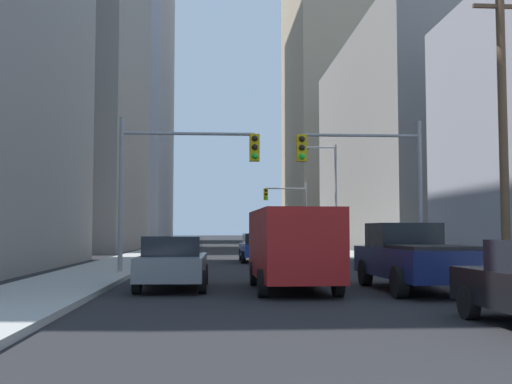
% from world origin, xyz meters
% --- Properties ---
extents(sidewalk_left, '(3.03, 160.00, 0.15)m').
position_xyz_m(sidewalk_left, '(-6.71, 50.00, 0.07)').
color(sidewalk_left, '#9E9E99').
rests_on(sidewalk_left, ground).
extents(sidewalk_right, '(3.03, 160.00, 0.15)m').
position_xyz_m(sidewalk_right, '(6.71, 50.00, 0.07)').
color(sidewalk_right, '#9E9E99').
rests_on(sidewalk_right, ground).
extents(pickup_truck_navy, '(2.20, 5.46, 1.90)m').
position_xyz_m(pickup_truck_navy, '(3.32, 13.83, 0.93)').
color(pickup_truck_navy, '#141E4C').
rests_on(pickup_truck_navy, ground).
extents(cargo_van_red, '(2.16, 5.27, 2.26)m').
position_xyz_m(cargo_van_red, '(-0.05, 14.04, 1.29)').
color(cargo_van_red, maroon).
rests_on(cargo_van_red, ground).
extents(sedan_grey, '(1.95, 4.23, 1.52)m').
position_xyz_m(sedan_grey, '(-3.41, 14.71, 0.77)').
color(sedan_grey, slate).
rests_on(sedan_grey, ground).
extents(sedan_blue, '(1.95, 4.26, 1.52)m').
position_xyz_m(sedan_blue, '(0.07, 29.25, 0.77)').
color(sedan_blue, navy).
rests_on(sedan_blue, ground).
extents(traffic_signal_near_left, '(5.36, 0.44, 6.00)m').
position_xyz_m(traffic_signal_near_left, '(-3.45, 20.30, 4.11)').
color(traffic_signal_near_left, gray).
rests_on(traffic_signal_near_left, ground).
extents(traffic_signal_near_right, '(4.96, 0.44, 6.00)m').
position_xyz_m(traffic_signal_near_right, '(3.64, 20.30, 4.10)').
color(traffic_signal_near_right, gray).
rests_on(traffic_signal_near_right, ground).
extents(traffic_signal_far_right, '(3.87, 0.44, 6.00)m').
position_xyz_m(traffic_signal_far_right, '(4.15, 50.52, 4.05)').
color(traffic_signal_far_right, gray).
rests_on(traffic_signal_far_right, ground).
extents(utility_pole_right, '(2.20, 0.28, 10.37)m').
position_xyz_m(utility_pole_right, '(7.02, 15.82, 5.46)').
color(utility_pole_right, brown).
rests_on(utility_pole_right, ground).
extents(street_lamp_right, '(2.42, 0.32, 7.50)m').
position_xyz_m(street_lamp_right, '(5.51, 37.54, 4.54)').
color(street_lamp_right, gray).
rests_on(street_lamp_right, ground).
extents(building_left_mid_office, '(16.67, 20.78, 26.18)m').
position_xyz_m(building_left_mid_office, '(-17.46, 50.23, 13.09)').
color(building_left_mid_office, gray).
rests_on(building_left_mid_office, ground).
extents(building_left_far_tower, '(16.76, 27.82, 65.76)m').
position_xyz_m(building_left_far_tower, '(-17.98, 88.55, 32.88)').
color(building_left_far_tower, '#93939E').
rests_on(building_left_far_tower, ground).
extents(building_right_mid_block, '(15.52, 29.83, 18.70)m').
position_xyz_m(building_right_mid_block, '(17.27, 49.99, 9.35)').
color(building_right_mid_block, gray).
rests_on(building_right_mid_block, ground).
extents(building_right_far_highrise, '(14.34, 28.03, 56.72)m').
position_xyz_m(building_right_far_highrise, '(16.83, 92.11, 28.36)').
color(building_right_far_highrise, tan).
rests_on(building_right_far_highrise, ground).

